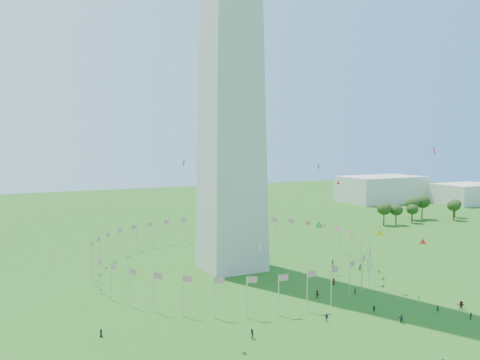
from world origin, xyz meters
The scene contains 7 objects.
ground centered at (0.00, 0.00, 0.00)m, with size 600.00×600.00×0.00m, color #1E5213.
flag_ring centered at (0.00, 50.00, 4.50)m, with size 80.24×80.24×9.00m.
gov_building_east_a centered at (150.00, 150.00, 8.00)m, with size 50.00×30.00×16.00m, color beige.
gov_building_east_b centered at (190.00, 120.00, 6.00)m, with size 35.00×25.00×12.00m, color beige.
crowd centered at (9.53, 3.05, 0.89)m, with size 81.42×69.75×1.99m.
kites_aloft centered at (12.61, 22.88, 19.48)m, with size 94.85×67.90×32.48m.
tree_line_east centered at (114.37, 85.87, 5.04)m, with size 53.25×15.89×11.55m.
Camera 1 is at (-57.34, -74.19, 37.44)m, focal length 35.00 mm.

